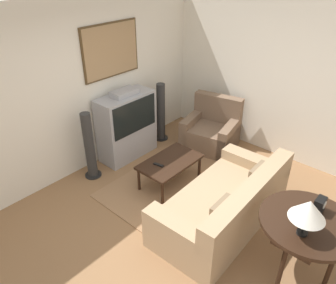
# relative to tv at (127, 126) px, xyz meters

# --- Properties ---
(ground_plane) EXTENTS (12.00, 12.00, 0.00)m
(ground_plane) POSITION_rel_tv_xyz_m (-0.79, -1.83, -0.59)
(ground_plane) COLOR #8E6642
(wall_back) EXTENTS (12.00, 0.10, 2.70)m
(wall_back) POSITION_rel_tv_xyz_m (-0.78, 0.30, 0.77)
(wall_back) COLOR silver
(wall_back) RESTS_ON ground_plane
(wall_right) EXTENTS (0.06, 12.00, 2.70)m
(wall_right) POSITION_rel_tv_xyz_m (1.84, -1.83, 0.76)
(wall_right) COLOR silver
(wall_right) RESTS_ON ground_plane
(area_rug) EXTENTS (2.07, 1.53, 0.01)m
(area_rug) POSITION_rel_tv_xyz_m (-0.15, -1.19, -0.58)
(area_rug) COLOR #99704C
(area_rug) RESTS_ON ground_plane
(tv) EXTENTS (1.02, 0.46, 1.24)m
(tv) POSITION_rel_tv_xyz_m (0.00, 0.00, 0.00)
(tv) COLOR #9E9EA3
(tv) RESTS_ON ground_plane
(couch) EXTENTS (2.04, 1.06, 0.80)m
(couch) POSITION_rel_tv_xyz_m (-0.29, -2.22, -0.30)
(couch) COLOR tan
(couch) RESTS_ON ground_plane
(armchair) EXTENTS (0.98, 1.05, 0.92)m
(armchair) POSITION_rel_tv_xyz_m (1.23, -0.92, -0.29)
(armchair) COLOR brown
(armchair) RESTS_ON ground_plane
(coffee_table) EXTENTS (0.97, 0.58, 0.43)m
(coffee_table) POSITION_rel_tv_xyz_m (-0.14, -1.12, -0.20)
(coffee_table) COLOR black
(coffee_table) RESTS_ON ground_plane
(console_table) EXTENTS (1.01, 1.01, 0.78)m
(console_table) POSITION_rel_tv_xyz_m (-0.41, -3.28, 0.12)
(console_table) COLOR black
(console_table) RESTS_ON ground_plane
(table_lamp) EXTENTS (0.35, 0.35, 0.42)m
(table_lamp) POSITION_rel_tv_xyz_m (-0.63, -3.29, 0.50)
(table_lamp) COLOR black
(table_lamp) RESTS_ON console_table
(mantel_clock) EXTENTS (0.15, 0.10, 0.18)m
(mantel_clock) POSITION_rel_tv_xyz_m (-0.20, -3.29, 0.28)
(mantel_clock) COLOR black
(mantel_clock) RESTS_ON console_table
(remote) EXTENTS (0.07, 0.17, 0.02)m
(remote) POSITION_rel_tv_xyz_m (-0.35, -1.07, -0.15)
(remote) COLOR black
(remote) RESTS_ON coffee_table
(speaker_tower_left) EXTENTS (0.27, 0.27, 1.12)m
(speaker_tower_left) POSITION_rel_tv_xyz_m (-0.82, -0.04, -0.05)
(speaker_tower_left) COLOR black
(speaker_tower_left) RESTS_ON ground_plane
(speaker_tower_right) EXTENTS (0.27, 0.27, 1.12)m
(speaker_tower_right) POSITION_rel_tv_xyz_m (0.82, -0.04, -0.05)
(speaker_tower_right) COLOR black
(speaker_tower_right) RESTS_ON ground_plane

